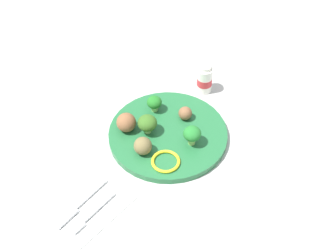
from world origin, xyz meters
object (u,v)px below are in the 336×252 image
broccoli_floret_center (147,123)px  broccoli_floret_near_rim (154,103)px  meatball_mid_left (185,113)px  yogurt_bottle (204,80)px  fork (90,214)px  meatball_far_rim (126,122)px  plate (168,134)px  meatball_front_right (142,145)px  napkin (87,208)px  broccoli_floret_back_right (192,134)px  knife (78,204)px  pepper_ring_center (166,161)px

broccoli_floret_center → broccoli_floret_near_rim: size_ratio=1.18×
meatball_mid_left → yogurt_bottle: 0.13m
broccoli_floret_near_rim → meatball_mid_left: bearing=111.1°
broccoli_floret_center → fork: size_ratio=0.40×
meatball_mid_left → meatball_far_rim: (0.12, -0.08, 0.01)m
fork → broccoli_floret_near_rim: bearing=-161.0°
plate → fork: bearing=6.2°
broccoli_floret_center → meatball_mid_left: 0.10m
meatball_front_right → napkin: meatball_front_right is taller
broccoli_floret_center → fork: 0.25m
meatball_mid_left → broccoli_floret_center: bearing=-21.1°
napkin → meatball_mid_left: bearing=-178.2°
broccoli_floret_back_right → knife: bearing=-14.2°
broccoli_floret_near_rim → yogurt_bottle: bearing=167.9°
plate → yogurt_bottle: size_ratio=3.52×
broccoli_floret_near_rim → knife: size_ratio=0.28×
broccoli_floret_back_right → fork: size_ratio=0.40×
meatball_front_right → pepper_ring_center: (-0.01, 0.06, -0.02)m
broccoli_floret_near_rim → yogurt_bottle: size_ratio=0.51×
meatball_far_rim → broccoli_floret_center: bearing=122.2°
plate → pepper_ring_center: 0.09m
napkin → plate: bearing=-177.6°
broccoli_floret_center → fork: broccoli_floret_center is taller
broccoli_floret_back_right → broccoli_floret_near_rim: bearing=-99.3°
broccoli_floret_back_right → meatball_far_rim: broccoli_floret_back_right is taller
broccoli_floret_back_right → yogurt_bottle: bearing=-149.1°
broccoli_floret_back_right → broccoli_floret_center: bearing=-67.0°
broccoli_floret_back_right → broccoli_floret_center: size_ratio=1.01×
broccoli_floret_near_rim → meatball_front_right: size_ratio=0.99×
broccoli_floret_center → pepper_ring_center: (0.04, 0.09, -0.03)m
broccoli_floret_near_rim → meatball_far_rim: 0.09m
fork → yogurt_bottle: yogurt_bottle is taller
pepper_ring_center → broccoli_floret_back_right: bearing=175.7°
fork → yogurt_bottle: 0.46m
plate → broccoli_floret_back_right: (-0.01, 0.06, 0.04)m
meatball_far_rim → napkin: (0.20, 0.09, -0.04)m
meatball_front_right → knife: (0.19, -0.00, -0.03)m
meatball_far_rim → pepper_ring_center: bearing=84.5°
broccoli_floret_near_rim → meatball_front_right: (0.12, 0.07, -0.00)m
fork → meatball_far_rim: bearing=-152.9°
broccoli_floret_near_rim → meatball_far_rim: (0.09, -0.00, -0.00)m
broccoli_floret_back_right → knife: broccoli_floret_back_right is taller
plate → meatball_front_right: bearing=-1.8°
broccoli_floret_center → napkin: broccoli_floret_center is taller
plate → broccoli_floret_back_right: 0.08m
yogurt_bottle → meatball_mid_left: bearing=18.7°
broccoli_floret_center → yogurt_bottle: 0.22m
pepper_ring_center → fork: bearing=-8.2°
plate → broccoli_floret_near_rim: size_ratio=6.88×
pepper_ring_center → meatball_front_right: bearing=-79.1°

